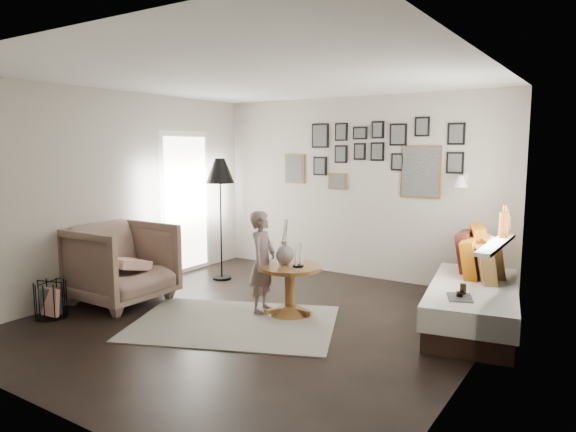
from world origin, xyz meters
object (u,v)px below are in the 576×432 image
Objects in this scene: pedestal_table at (290,292)px; demijohn_small at (458,324)px; vase at (285,251)px; armchair at (121,263)px; child at (262,262)px; daybed at (475,296)px; floor_lamp at (220,175)px; magazine_basket at (51,300)px; demijohn_large at (462,318)px.

pedestal_table is 1.84m from demijohn_small.
vase reaches higher than demijohn_small.
vase is at bearing -68.50° from armchair.
child reaches higher than pedestal_table.
pedestal_table is at bearing -166.47° from daybed.
demijohn_small is (1.83, 0.15, -0.07)m from pedestal_table.
child reaches higher than daybed.
demijohn_small is (3.51, -0.65, -1.30)m from floor_lamp.
demijohn_small is at bearing 4.70° from pedestal_table.
magazine_basket is at bearing 164.89° from armchair.
daybed is 0.54m from demijohn_large.
demijohn_small is (-0.00, -0.65, -0.11)m from daybed.
floor_lamp is at bearing -10.49° from armchair.
pedestal_table is 0.42× the size of floor_lamp.
demijohn_large is (4.00, 1.81, 0.02)m from magazine_basket.
magazine_basket is at bearing -155.67° from demijohn_large.
floor_lamp is (-1.68, 0.80, 1.23)m from pedestal_table.
floor_lamp is at bearing 78.28° from magazine_basket.
demijohn_small is at bearing -10.46° from floor_lamp.
pedestal_table is at bearing -171.60° from demijohn_large.
pedestal_table is at bearing 35.37° from magazine_basket.
magazine_basket is at bearing -144.63° from pedestal_table.
pedestal_table is at bearing -86.23° from child.
armchair is (-1.87, -0.75, -0.24)m from vase.
magazine_basket is 0.73× the size of demijohn_large.
demijohn_large is (1.91, 0.25, -0.51)m from vase.
daybed is 3.71m from floor_lamp.
vase is 1.94m from floor_lamp.
vase is at bearing -25.95° from floor_lamp.
magazine_basket is (-0.21, -0.80, -0.28)m from armchair.
vase is 0.24× the size of daybed.
demijohn_small is (1.91, 0.13, -0.53)m from vase.
vase is 2.03m from armchair.
vase is 1.99m from demijohn_small.
demijohn_large is at bearing -8.56° from floor_lamp.
pedestal_table is at bearing -175.30° from demijohn_small.
demijohn_large is 0.12m from demijohn_small.
pedestal_table is 1.40× the size of vase.
armchair is 2.09× the size of demijohn_small.
child is at bearing -33.03° from floor_lamp.
daybed is 4.13× the size of demijohn_small.
demijohn_large is (3.79, 1.00, -0.27)m from armchair.
child reaches higher than demijohn_large.
vase reaches higher than magazine_basket.
floor_lamp is at bearing 169.54° from demijohn_small.
child is (1.64, 0.64, 0.10)m from armchair.
vase is 0.92× the size of demijohn_large.
magazine_basket is (-2.09, -1.56, -0.52)m from vase.
armchair is 3.93m from demijohn_large.
child is at bearing -173.55° from demijohn_small.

